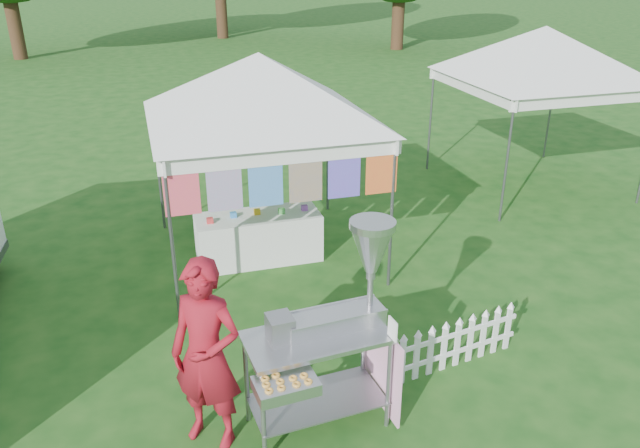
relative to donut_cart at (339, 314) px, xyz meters
name	(u,v)px	position (x,y,z in m)	size (l,w,h in m)	color
ground	(337,400)	(0.08, 0.25, -1.21)	(120.00, 120.00, 0.00)	#164814
canopy_main	(258,53)	(0.08, 3.75, 1.78)	(4.24, 4.24, 3.45)	#59595E
canopy_right	(547,26)	(5.58, 5.25, 1.78)	(4.24, 4.24, 3.45)	#59595E
donut_cart	(339,314)	(0.00, 0.00, 0.00)	(1.47, 1.12, 2.06)	gray
vendor	(207,355)	(-1.22, 0.09, -0.27)	(0.69, 0.45, 1.88)	maroon
picket_fence	(451,346)	(1.43, 0.42, -0.92)	(1.78, 0.33, 0.56)	white
display_table	(259,237)	(-0.06, 3.61, -0.85)	(1.80, 0.70, 0.72)	white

